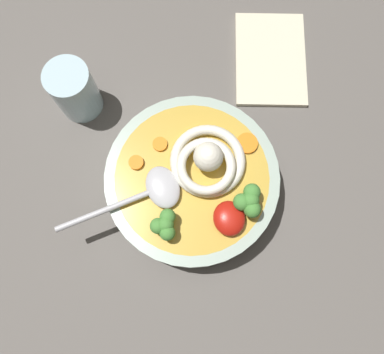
{
  "coord_description": "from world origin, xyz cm",
  "views": [
    {
      "loc": [
        13.43,
        0.51,
        61.1
      ],
      "look_at": [
        0.69,
        2.78,
        8.79
      ],
      "focal_mm": 36.87,
      "sensor_mm": 36.0,
      "label": 1
    }
  ],
  "objects": [
    {
      "name": "noodle_pile",
      "position": [
        -0.85,
        5.13,
        10.22
      ],
      "size": [
        11.37,
        11.15,
        4.57
      ],
      "color": "silver",
      "rests_on": "soup_bowl"
    },
    {
      "name": "soup_bowl",
      "position": [
        0.69,
        2.78,
        5.82
      ],
      "size": [
        24.19,
        24.19,
        6.16
      ],
      "color": "#9EB2A3",
      "rests_on": "table_slab"
    },
    {
      "name": "carrot_slice_beside_chili",
      "position": [
        -2.67,
        11.15,
        9.05
      ],
      "size": [
        3.0,
        3.0,
        0.51
      ],
      "primitive_type": "cylinder",
      "color": "orange",
      "rests_on": "soup_bowl"
    },
    {
      "name": "broccoli_floret_right",
      "position": [
        6.78,
        -1.85,
        10.82
      ],
      "size": [
        4.08,
        3.51,
        3.23
      ],
      "color": "#7A9E60",
      "rests_on": "soup_bowl"
    },
    {
      "name": "folded_napkin",
      "position": [
        -18.15,
        19.2,
        3.04
      ],
      "size": [
        18.45,
        14.34,
        0.8
      ],
      "primitive_type": "cube",
      "rotation": [
        0.0,
        0.0,
        -0.19
      ],
      "color": "beige",
      "rests_on": "table_slab"
    },
    {
      "name": "chili_sauce_dollop",
      "position": [
        7.27,
        6.54,
        9.84
      ],
      "size": [
        4.66,
        4.19,
        2.1
      ],
      "primitive_type": "ellipsoid",
      "color": "#B2190F",
      "rests_on": "soup_bowl"
    },
    {
      "name": "drinking_glass",
      "position": [
        -15.78,
        -12.08,
        7.29
      ],
      "size": [
        6.61,
        6.61,
        9.3
      ],
      "primitive_type": "cylinder",
      "color": "silver",
      "rests_on": "table_slab"
    },
    {
      "name": "table_slab",
      "position": [
        0.0,
        0.0,
        1.32
      ],
      "size": [
        112.89,
        112.89,
        2.64
      ],
      "primitive_type": "cube",
      "color": "#5B5651",
      "rests_on": "ground"
    },
    {
      "name": "carrot_slice_far",
      "position": [
        -2.59,
        -4.45,
        9.09
      ],
      "size": [
        2.04,
        2.04,
        0.59
      ],
      "primitive_type": "cylinder",
      "color": "orange",
      "rests_on": "soup_bowl"
    },
    {
      "name": "carrot_slice_front",
      "position": [
        -4.67,
        -0.81,
        9.03
      ],
      "size": [
        2.06,
        2.06,
        0.47
      ],
      "primitive_type": "cylinder",
      "color": "orange",
      "rests_on": "soup_bowl"
    },
    {
      "name": "broccoli_floret_near_spoon",
      "position": [
        5.66,
        9.39,
        11.01
      ],
      "size": [
        4.46,
        3.84,
        3.53
      ],
      "color": "#7A9E60",
      "rests_on": "soup_bowl"
    },
    {
      "name": "soup_spoon",
      "position": [
        1.87,
        -2.72,
        9.59
      ],
      "size": [
        6.94,
        17.53,
        1.6
      ],
      "rotation": [
        0.0,
        0.0,
        4.92
      ],
      "color": "#B7B7BC",
      "rests_on": "soup_bowl"
    }
  ]
}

